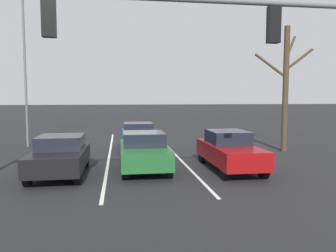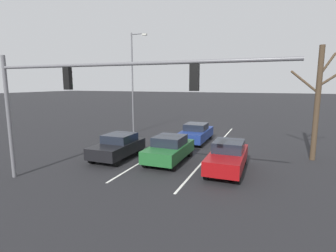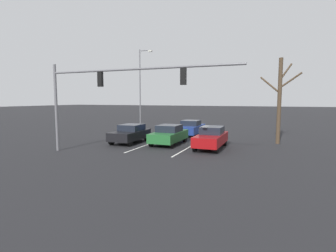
# 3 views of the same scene
# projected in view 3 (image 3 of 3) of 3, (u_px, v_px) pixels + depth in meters

# --- Properties ---
(ground_plane) EXTENTS (240.00, 240.00, 0.00)m
(ground_plane) POSITION_uv_depth(u_px,v_px,m) (196.00, 133.00, 28.35)
(ground_plane) COLOR black
(lane_stripe_left_divider) EXTENTS (0.12, 17.94, 0.01)m
(lane_stripe_left_divider) POSITION_uv_depth(u_px,v_px,m) (206.00, 138.00, 24.96)
(lane_stripe_left_divider) COLOR silver
(lane_stripe_left_divider) RESTS_ON ground_plane
(lane_stripe_center_divider) EXTENTS (0.12, 17.94, 0.01)m
(lane_stripe_center_divider) POSITION_uv_depth(u_px,v_px,m) (171.00, 136.00, 26.26)
(lane_stripe_center_divider) COLOR silver
(lane_stripe_center_divider) RESTS_ON ground_plane
(car_maroon_leftlane_front) EXTENTS (1.78, 4.57, 1.64)m
(car_maroon_leftlane_front) POSITION_uv_depth(u_px,v_px,m) (211.00, 137.00, 19.63)
(car_maroon_leftlane_front) COLOR maroon
(car_maroon_leftlane_front) RESTS_ON ground_plane
(car_darkgreen_midlane_front) EXTENTS (1.94, 4.34, 1.60)m
(car_darkgreen_midlane_front) POSITION_uv_depth(u_px,v_px,m) (169.00, 135.00, 21.41)
(car_darkgreen_midlane_front) COLOR #1E5928
(car_darkgreen_midlane_front) RESTS_ON ground_plane
(car_black_rightlane_front) EXTENTS (1.94, 4.11, 1.56)m
(car_black_rightlane_front) POSITION_uv_depth(u_px,v_px,m) (130.00, 133.00, 22.15)
(car_black_rightlane_front) COLOR black
(car_black_rightlane_front) RESTS_ON ground_plane
(car_navy_midlane_second) EXTENTS (1.90, 4.53, 1.55)m
(car_navy_midlane_second) POSITION_uv_depth(u_px,v_px,m) (191.00, 128.00, 26.77)
(car_navy_midlane_second) COLOR navy
(car_navy_midlane_second) RESTS_ON ground_plane
(traffic_signal_gantry) EXTENTS (13.05, 0.37, 6.11)m
(traffic_signal_gantry) POSITION_uv_depth(u_px,v_px,m) (105.00, 87.00, 16.89)
(traffic_signal_gantry) COLOR slate
(traffic_signal_gantry) RESTS_ON ground_plane
(street_lamp_right_shoulder) EXTENTS (1.63, 0.24, 9.38)m
(street_lamp_right_shoulder) POSITION_uv_depth(u_px,v_px,m) (141.00, 86.00, 30.44)
(street_lamp_right_shoulder) COLOR slate
(street_lamp_right_shoulder) RESTS_ON ground_plane
(bare_tree_near) EXTENTS (3.21, 0.99, 7.02)m
(bare_tree_near) POSITION_uv_depth(u_px,v_px,m) (280.00, 98.00, 21.40)
(bare_tree_near) COLOR #423323
(bare_tree_near) RESTS_ON ground_plane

